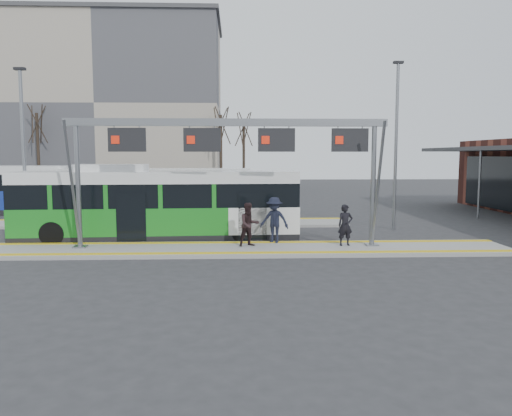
% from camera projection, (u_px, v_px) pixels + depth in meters
% --- Properties ---
extents(ground, '(120.00, 120.00, 0.00)m').
position_uv_depth(ground, '(240.00, 251.00, 20.29)').
color(ground, '#2D2D30').
rests_on(ground, ground).
extents(platform_main, '(22.00, 3.00, 0.15)m').
position_uv_depth(platform_main, '(240.00, 249.00, 20.28)').
color(platform_main, gray).
rests_on(platform_main, ground).
extents(platform_second, '(20.00, 3.00, 0.15)m').
position_uv_depth(platform_second, '(168.00, 223.00, 28.07)').
color(platform_second, gray).
rests_on(platform_second, ground).
extents(tactile_main, '(22.00, 2.65, 0.02)m').
position_uv_depth(tactile_main, '(240.00, 247.00, 20.27)').
color(tactile_main, yellow).
rests_on(tactile_main, platform_main).
extents(tactile_second, '(20.00, 0.35, 0.02)m').
position_uv_depth(tactile_second, '(170.00, 219.00, 29.20)').
color(tactile_second, yellow).
rests_on(tactile_second, platform_second).
extents(gantry, '(13.00, 1.68, 5.20)m').
position_uv_depth(gantry, '(231.00, 145.00, 20.07)').
color(gantry, slate).
rests_on(gantry, platform_main).
extents(apartment_block, '(24.50, 12.50, 18.40)m').
position_uv_depth(apartment_block, '(109.00, 106.00, 54.53)').
color(apartment_block, '#A79C8B').
rests_on(apartment_block, ground).
extents(hero_bus, '(12.77, 3.30, 3.48)m').
position_uv_depth(hero_bus, '(158.00, 205.00, 22.90)').
color(hero_bus, black).
rests_on(hero_bus, ground).
extents(bg_bus_green, '(12.35, 3.31, 3.05)m').
position_uv_depth(bg_bus_green, '(153.00, 193.00, 31.35)').
color(bg_bus_green, black).
rests_on(bg_bus_green, ground).
extents(passenger_a, '(0.67, 0.48, 1.71)m').
position_uv_depth(passenger_a, '(345.00, 225.00, 20.65)').
color(passenger_a, black).
rests_on(passenger_a, platform_main).
extents(passenger_b, '(1.06, 0.95, 1.80)m').
position_uv_depth(passenger_b, '(249.00, 224.00, 20.51)').
color(passenger_b, black).
rests_on(passenger_b, platform_main).
extents(passenger_c, '(1.45, 1.15, 1.96)m').
position_uv_depth(passenger_c, '(274.00, 220.00, 21.32)').
color(passenger_c, black).
rests_on(passenger_c, platform_main).
extents(tree_left, '(1.40, 1.40, 8.76)m').
position_uv_depth(tree_left, '(221.00, 126.00, 47.77)').
color(tree_left, '#382B21').
rests_on(tree_left, ground).
extents(tree_mid, '(1.40, 1.40, 8.59)m').
position_uv_depth(tree_mid, '(244.00, 130.00, 51.64)').
color(tree_mid, '#382B21').
rests_on(tree_mid, ground).
extents(tree_far, '(1.40, 1.40, 8.95)m').
position_uv_depth(tree_far, '(37.00, 125.00, 47.55)').
color(tree_far, '#382B21').
rests_on(tree_far, ground).
extents(lamp_west, '(0.50, 0.25, 7.85)m').
position_uv_depth(lamp_west, '(24.00, 149.00, 23.00)').
color(lamp_west, slate).
rests_on(lamp_west, ground).
extents(lamp_east, '(0.50, 0.25, 8.64)m').
position_uv_depth(lamp_east, '(396.00, 142.00, 25.75)').
color(lamp_east, slate).
rests_on(lamp_east, ground).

